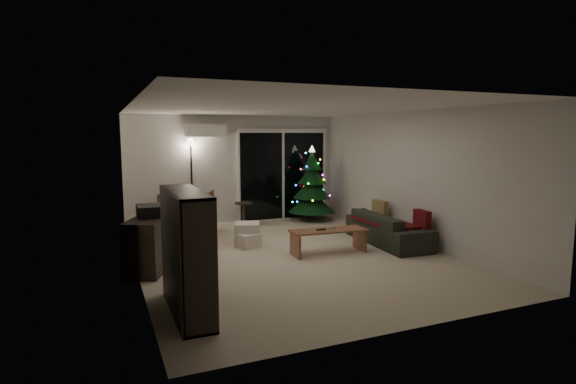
% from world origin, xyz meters
% --- Properties ---
extents(room, '(6.50, 7.51, 2.60)m').
position_xyz_m(room, '(0.46, 1.49, 1.02)').
color(room, beige).
rests_on(room, ground).
extents(bookshelf, '(0.57, 1.47, 1.43)m').
position_xyz_m(bookshelf, '(-2.25, -1.86, 0.71)').
color(bookshelf, black).
rests_on(bookshelf, floor).
extents(media_cabinet, '(0.97, 1.39, 0.81)m').
position_xyz_m(media_cabinet, '(-2.25, 0.10, 0.41)').
color(media_cabinet, black).
rests_on(media_cabinet, floor).
extents(stereo, '(0.41, 0.49, 0.17)m').
position_xyz_m(stereo, '(-2.25, 0.10, 0.90)').
color(stereo, black).
rests_on(stereo, media_cabinet).
extents(armchair, '(1.28, 1.29, 0.90)m').
position_xyz_m(armchair, '(-1.28, 2.45, 0.45)').
color(armchair, brown).
rests_on(armchair, floor).
extents(ottoman, '(0.59, 0.59, 0.42)m').
position_xyz_m(ottoman, '(-0.45, 0.97, 0.21)').
color(ottoman, silver).
rests_on(ottoman, floor).
extents(cardboard_box_a, '(0.44, 0.39, 0.27)m').
position_xyz_m(cardboard_box_a, '(-1.91, 0.62, 0.13)').
color(cardboard_box_a, beige).
rests_on(cardboard_box_a, floor).
extents(cardboard_box_b, '(0.42, 0.36, 0.25)m').
position_xyz_m(cardboard_box_b, '(-0.49, 0.73, 0.13)').
color(cardboard_box_b, beige).
rests_on(cardboard_box_b, floor).
extents(side_table, '(0.53, 0.53, 0.51)m').
position_xyz_m(side_table, '(0.07, 2.83, 0.26)').
color(side_table, black).
rests_on(side_table, floor).
extents(floor_lamp, '(0.31, 0.31, 1.92)m').
position_xyz_m(floor_lamp, '(-1.03, 3.20, 0.96)').
color(floor_lamp, black).
rests_on(floor_lamp, floor).
extents(sofa, '(0.91, 2.05, 0.59)m').
position_xyz_m(sofa, '(2.05, 0.03, 0.29)').
color(sofa, '#272F22').
rests_on(sofa, floor).
extents(sofa_throw, '(0.63, 1.44, 0.05)m').
position_xyz_m(sofa_throw, '(1.95, 0.03, 0.42)').
color(sofa_throw, maroon).
rests_on(sofa_throw, sofa).
extents(cushion_a, '(0.15, 0.39, 0.38)m').
position_xyz_m(cushion_a, '(2.30, 0.68, 0.53)').
color(cushion_a, olive).
rests_on(cushion_a, sofa).
extents(cushion_b, '(0.14, 0.39, 0.38)m').
position_xyz_m(cushion_b, '(2.30, -0.62, 0.53)').
color(cushion_b, maroon).
rests_on(cushion_b, sofa).
extents(coffee_table, '(1.36, 0.56, 0.42)m').
position_xyz_m(coffee_table, '(0.67, -0.16, 0.21)').
color(coffee_table, '#92583D').
rests_on(coffee_table, floor).
extents(remote_a, '(0.17, 0.05, 0.02)m').
position_xyz_m(remote_a, '(0.52, -0.16, 0.43)').
color(remote_a, black).
rests_on(remote_a, coffee_table).
extents(remote_b, '(0.16, 0.09, 0.02)m').
position_xyz_m(remote_b, '(0.77, -0.11, 0.43)').
color(remote_b, slate).
rests_on(remote_b, coffee_table).
extents(christmas_tree, '(1.46, 1.46, 1.80)m').
position_xyz_m(christmas_tree, '(1.74, 2.71, 0.90)').
color(christmas_tree, '#113D1D').
rests_on(christmas_tree, floor).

